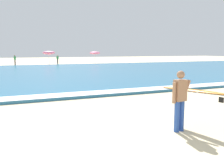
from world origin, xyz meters
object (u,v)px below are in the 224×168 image
Objects in this scene: beachgoer_near_row_left at (15,60)px; beachgoer_near_row_mid at (58,59)px; surfer_with_board at (186,95)px; beach_umbrella_2 at (49,53)px; beach_umbrella_3 at (95,53)px.

beachgoer_near_row_left is 1.00× the size of beachgoer_near_row_mid.
beachgoer_near_row_left and beachgoer_near_row_mid have the same top height.
beach_umbrella_2 reaches higher than surfer_with_board.
beach_umbrella_2 is at bearing 177.63° from beach_umbrella_3.
surfer_with_board is 37.96m from beach_umbrella_3.
beachgoer_near_row_mid is at bearing -27.54° from beach_umbrella_2.
beach_umbrella_2 reaches higher than beachgoer_near_row_mid.
beach_umbrella_3 is 13.46m from beachgoer_near_row_left.
beachgoer_near_row_mid is (6.67, -0.42, 0.00)m from beachgoer_near_row_left.
beachgoer_near_row_mid is (-6.75, -0.35, -1.03)m from beach_umbrella_3.
beach_umbrella_3 is 1.34× the size of beachgoer_near_row_mid.
surfer_with_board is 1.56× the size of beachgoer_near_row_mid.
surfer_with_board reaches higher than beachgoer_near_row_left.
beach_umbrella_2 is at bearing 2.75° from beachgoer_near_row_left.
beach_umbrella_3 is (8.05, -0.33, -0.05)m from beach_umbrella_2.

